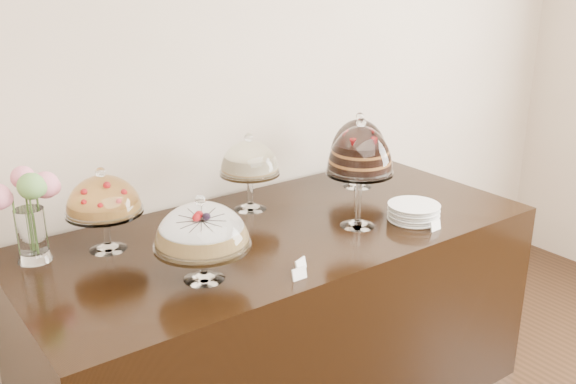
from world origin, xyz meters
TOP-DOWN VIEW (x-y plane):
  - wall_back at (0.00, 3.00)m, footprint 5.00×0.04m
  - display_counter at (-0.06, 2.45)m, footprint 2.20×1.00m
  - cake_stand_sugar_sponge at (-0.56, 2.24)m, footprint 0.35×0.35m
  - cake_stand_choco_layer at (0.22, 2.28)m, footprint 0.28×0.28m
  - cake_stand_cheesecake at (-0.04, 2.73)m, footprint 0.27×0.27m
  - cake_stand_dark_choco at (0.58, 2.67)m, footprint 0.29×0.29m
  - cake_stand_fruit_tart at (-0.74, 2.69)m, footprint 0.30×0.30m
  - flower_vase at (-1.00, 2.75)m, footprint 0.28×0.21m
  - plate_stack at (0.46, 2.18)m, footprint 0.22×0.22m
  - price_card_left at (-0.28, 2.03)m, footprint 0.06×0.02m
  - price_card_right at (0.45, 2.05)m, footprint 0.06×0.02m
  - price_card_extra at (-0.23, 2.09)m, footprint 0.06×0.04m

SIDE VIEW (x-z plane):
  - display_counter at x=-0.06m, z-range 0.00..0.90m
  - price_card_left at x=-0.28m, z-range 0.90..0.94m
  - price_card_right at x=0.45m, z-range 0.90..0.94m
  - price_card_extra at x=-0.23m, z-range 0.90..0.94m
  - plate_stack at x=0.46m, z-range 0.90..0.97m
  - cake_stand_sugar_sponge at x=-0.56m, z-range 0.93..1.25m
  - cake_stand_fruit_tart at x=-0.74m, z-range 0.94..1.28m
  - flower_vase at x=-1.00m, z-range 0.94..1.30m
  - cake_stand_cheesecake at x=-0.04m, z-range 0.95..1.31m
  - cake_stand_dark_choco at x=0.58m, z-range 0.94..1.32m
  - cake_stand_choco_layer at x=0.22m, z-range 0.98..1.46m
  - wall_back at x=0.00m, z-range 0.00..3.00m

